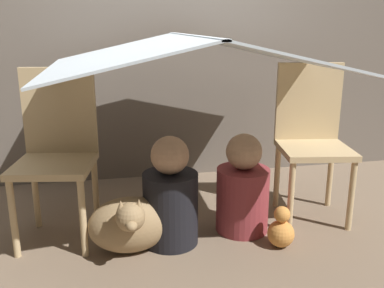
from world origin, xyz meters
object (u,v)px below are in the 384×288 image
(person_front, at_px, (170,198))
(dog, at_px, (130,224))
(chair_left, at_px, (57,148))
(chair_right, at_px, (312,135))
(person_second, at_px, (243,190))

(person_front, height_order, dog, person_front)
(person_front, bearing_deg, chair_left, 159.89)
(chair_left, height_order, chair_right, same)
(chair_left, distance_m, chair_right, 1.52)
(chair_left, relative_size, chair_right, 1.00)
(chair_left, distance_m, person_second, 1.08)
(chair_right, relative_size, person_front, 1.55)
(chair_left, height_order, person_second, chair_left)
(person_second, relative_size, dog, 1.35)
(person_front, bearing_deg, dog, -162.15)
(person_front, distance_m, dog, 0.26)
(chair_right, height_order, person_second, chair_right)
(chair_left, bearing_deg, person_front, -10.59)
(person_front, bearing_deg, person_second, 8.40)
(chair_right, xyz_separation_m, person_second, (-0.49, -0.15, -0.27))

